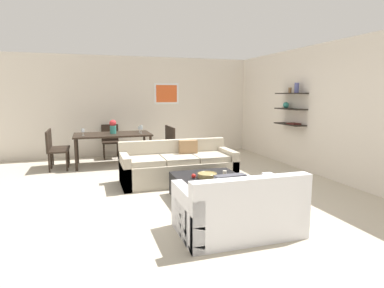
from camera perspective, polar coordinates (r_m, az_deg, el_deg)
name	(u,v)px	position (r m, az deg, el deg)	size (l,w,h in m)	color
ground_plane	(179,187)	(6.07, -2.22, -7.43)	(18.00, 18.00, 0.00)	#BCB29E
back_wall_unit	(156,106)	(9.34, -6.30, 6.64)	(8.40, 0.09, 2.70)	silver
right_wall_shelf_unit	(302,109)	(7.73, 18.72, 5.78)	(0.34, 8.20, 2.70)	silver
sofa_beige	(178,167)	(6.32, -2.48, -4.03)	(2.16, 0.90, 0.78)	#B2A893
loveseat_white	(238,210)	(4.09, 8.10, -11.29)	(1.44, 0.90, 0.78)	white
coffee_table	(209,188)	(5.29, 2.99, -7.73)	(1.05, 1.08, 0.38)	black
decorative_bowl	(207,175)	(5.19, 2.67, -5.44)	(0.31, 0.31, 0.07)	#99844C
candle_jar	(225,173)	(5.38, 5.74, -5.02)	(0.06, 0.06, 0.07)	silver
apple_on_coffee_table	(194,176)	(5.14, 0.29, -5.60)	(0.07, 0.07, 0.07)	red
dining_table	(113,136)	(8.02, -13.70, 1.29)	(1.78, 1.01, 0.75)	black
dining_chair_left_near	(54,148)	(7.84, -23.02, -0.65)	(0.44, 0.44, 0.88)	black
dining_chair_right_far	(164,140)	(8.45, -4.97, 0.66)	(0.44, 0.44, 0.88)	black
dining_chair_left_far	(55,145)	(8.28, -22.75, -0.16)	(0.44, 0.44, 0.88)	black
dining_chair_right_near	(168,143)	(8.01, -4.26, 0.22)	(0.44, 0.44, 0.88)	black
dining_chair_head	(110,139)	(8.94, -14.08, 0.87)	(0.44, 0.44, 0.88)	black
wine_glass_left_near	(83,131)	(7.86, -18.53, 2.23)	(0.07, 0.07, 0.16)	silver
wine_glass_right_near	(141,128)	(7.94, -8.90, 2.85)	(0.08, 0.08, 0.19)	silver
wine_glass_right_far	(139,128)	(8.19, -9.16, 2.74)	(0.07, 0.07, 0.14)	silver
centerpiece_vase	(113,126)	(8.01, -13.65, 3.01)	(0.16, 0.16, 0.33)	teal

